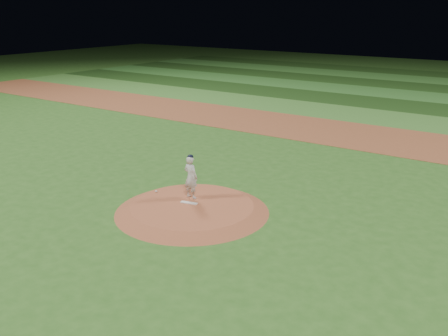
# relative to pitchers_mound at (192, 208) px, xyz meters

# --- Properties ---
(ground) EXTENTS (120.00, 120.00, 0.00)m
(ground) POSITION_rel_pitchers_mound_xyz_m (0.00, 0.00, -0.12)
(ground) COLOR #2E601F
(ground) RESTS_ON ground
(infield_dirt_band) EXTENTS (70.00, 6.00, 0.02)m
(infield_dirt_band) POSITION_rel_pitchers_mound_xyz_m (0.00, 14.00, -0.12)
(infield_dirt_band) COLOR brown
(infield_dirt_band) RESTS_ON ground
(outfield_stripe_0) EXTENTS (70.00, 5.00, 0.02)m
(outfield_stripe_0) POSITION_rel_pitchers_mound_xyz_m (0.00, 19.50, -0.12)
(outfield_stripe_0) COLOR #3D7B2C
(outfield_stripe_0) RESTS_ON ground
(outfield_stripe_1) EXTENTS (70.00, 5.00, 0.02)m
(outfield_stripe_1) POSITION_rel_pitchers_mound_xyz_m (0.00, 24.50, -0.12)
(outfield_stripe_1) COLOR #1B3F14
(outfield_stripe_1) RESTS_ON ground
(outfield_stripe_2) EXTENTS (70.00, 5.00, 0.02)m
(outfield_stripe_2) POSITION_rel_pitchers_mound_xyz_m (0.00, 29.50, -0.12)
(outfield_stripe_2) COLOR #33762B
(outfield_stripe_2) RESTS_ON ground
(outfield_stripe_3) EXTENTS (70.00, 5.00, 0.02)m
(outfield_stripe_3) POSITION_rel_pitchers_mound_xyz_m (0.00, 34.50, -0.12)
(outfield_stripe_3) COLOR #1E4416
(outfield_stripe_3) RESTS_ON ground
(outfield_stripe_4) EXTENTS (70.00, 5.00, 0.02)m
(outfield_stripe_4) POSITION_rel_pitchers_mound_xyz_m (0.00, 39.50, -0.12)
(outfield_stripe_4) COLOR #387D2D
(outfield_stripe_4) RESTS_ON ground
(pitchers_mound) EXTENTS (5.50, 5.50, 0.25)m
(pitchers_mound) POSITION_rel_pitchers_mound_xyz_m (0.00, 0.00, 0.00)
(pitchers_mound) COLOR #A45333
(pitchers_mound) RESTS_ON ground
(pitching_rubber) EXTENTS (0.65, 0.30, 0.03)m
(pitching_rubber) POSITION_rel_pitchers_mound_xyz_m (-0.19, 0.06, 0.14)
(pitching_rubber) COLOR white
(pitching_rubber) RESTS_ON pitchers_mound
(rosin_bag) EXTENTS (0.10, 0.10, 0.06)m
(rosin_bag) POSITION_rel_pitchers_mound_xyz_m (-1.93, 0.24, 0.15)
(rosin_bag) COLOR silver
(rosin_bag) RESTS_ON pitchers_mound
(pitcher_on_mound) EXTENTS (0.61, 0.42, 1.66)m
(pitcher_on_mound) POSITION_rel_pitchers_mound_xyz_m (-0.46, 0.54, 0.94)
(pitcher_on_mound) COLOR silver
(pitcher_on_mound) RESTS_ON pitchers_mound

